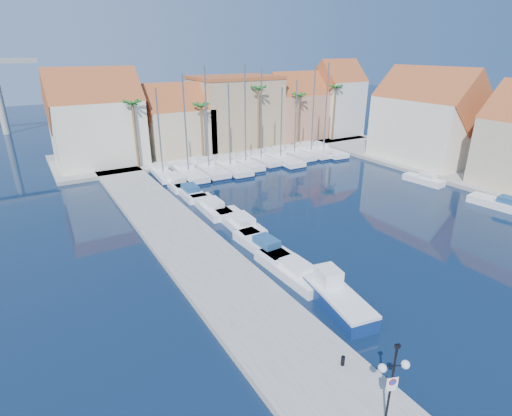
% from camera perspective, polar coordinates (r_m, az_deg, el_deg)
% --- Properties ---
extents(ground, '(260.00, 260.00, 0.00)m').
position_cam_1_polar(ground, '(29.26, 20.30, -13.47)').
color(ground, '#081A31').
rests_on(ground, ground).
extents(quay_west, '(6.00, 77.00, 0.50)m').
position_cam_1_polar(quay_west, '(33.67, -8.20, -6.79)').
color(quay_west, gray).
rests_on(quay_west, ground).
extents(shore_north, '(54.00, 16.00, 0.50)m').
position_cam_1_polar(shore_north, '(70.70, -4.99, 8.68)').
color(shore_north, gray).
rests_on(shore_north, ground).
extents(shore_east, '(12.00, 60.00, 0.50)m').
position_cam_1_polar(shore_east, '(61.56, 28.92, 4.01)').
color(shore_east, gray).
rests_on(shore_east, ground).
extents(lamp_post, '(1.39, 0.75, 4.29)m').
position_cam_1_polar(lamp_post, '(19.49, 19.01, -21.23)').
color(lamp_post, black).
rests_on(lamp_post, quay_west).
extents(bollard, '(0.22, 0.22, 0.55)m').
position_cam_1_polar(bollard, '(23.24, 12.31, -20.54)').
color(bollard, black).
rests_on(bollard, quay_west).
extents(fishing_boat, '(3.17, 6.72, 2.26)m').
position_cam_1_polar(fishing_boat, '(28.03, 11.36, -12.23)').
color(fishing_boat, navy).
rests_on(fishing_boat, ground).
extents(motorboat_west_0, '(2.49, 7.09, 1.40)m').
position_cam_1_polar(motorboat_west_0, '(31.08, 5.10, -8.70)').
color(motorboat_west_0, white).
rests_on(motorboat_west_0, ground).
extents(motorboat_west_1, '(2.43, 6.58, 1.40)m').
position_cam_1_polar(motorboat_west_1, '(34.46, 0.98, -5.35)').
color(motorboat_west_1, white).
rests_on(motorboat_west_1, ground).
extents(motorboat_west_2, '(2.68, 7.43, 1.40)m').
position_cam_1_polar(motorboat_west_2, '(38.94, -2.37, -2.03)').
color(motorboat_west_2, white).
rests_on(motorboat_west_2, ground).
extents(motorboat_west_3, '(2.56, 7.17, 1.40)m').
position_cam_1_polar(motorboat_west_3, '(43.15, -6.43, 0.29)').
color(motorboat_west_3, white).
rests_on(motorboat_west_3, ground).
extents(motorboat_west_4, '(2.46, 6.95, 1.40)m').
position_cam_1_polar(motorboat_west_4, '(48.12, -9.57, 2.43)').
color(motorboat_west_4, white).
rests_on(motorboat_west_4, ground).
extents(motorboat_west_5, '(2.62, 7.30, 1.40)m').
position_cam_1_polar(motorboat_west_5, '(51.90, -11.39, 3.74)').
color(motorboat_west_5, white).
rests_on(motorboat_west_5, ground).
extents(motorboat_east_0, '(3.11, 7.18, 1.40)m').
position_cam_1_polar(motorboat_east_0, '(51.07, 31.94, 0.46)').
color(motorboat_east_0, white).
rests_on(motorboat_east_0, ground).
extents(motorboat_east_1, '(2.21, 5.33, 1.40)m').
position_cam_1_polar(motorboat_east_1, '(56.06, 22.89, 3.78)').
color(motorboat_east_1, white).
rests_on(motorboat_east_1, ground).
extents(sailboat_0, '(2.72, 8.44, 11.72)m').
position_cam_1_polar(sailboat_0, '(55.53, -13.25, 4.88)').
color(sailboat_0, white).
rests_on(sailboat_0, ground).
extents(sailboat_1, '(3.15, 10.44, 13.38)m').
position_cam_1_polar(sailboat_1, '(55.67, -9.82, 5.17)').
color(sailboat_1, white).
rests_on(sailboat_1, ground).
extents(sailboat_2, '(3.21, 10.61, 14.21)m').
position_cam_1_polar(sailboat_2, '(57.09, -6.97, 5.76)').
color(sailboat_2, white).
rests_on(sailboat_2, ground).
extents(sailboat_3, '(3.16, 10.66, 11.97)m').
position_cam_1_polar(sailboat_3, '(57.72, -3.95, 6.02)').
color(sailboat_3, white).
rests_on(sailboat_3, ground).
extents(sailboat_4, '(2.91, 9.15, 14.20)m').
position_cam_1_polar(sailboat_4, '(59.39, -1.70, 6.58)').
color(sailboat_4, white).
rests_on(sailboat_4, ground).
extents(sailboat_5, '(2.73, 8.37, 13.67)m').
position_cam_1_polar(sailboat_5, '(61.10, 0.47, 7.04)').
color(sailboat_5, white).
rests_on(sailboat_5, ground).
extents(sailboat_6, '(3.12, 10.81, 11.09)m').
position_cam_1_polar(sailboat_6, '(62.05, 3.21, 7.15)').
color(sailboat_6, white).
rests_on(sailboat_6, ground).
extents(sailboat_7, '(2.89, 9.40, 11.95)m').
position_cam_1_polar(sailboat_7, '(64.85, 5.20, 7.77)').
color(sailboat_7, white).
rests_on(sailboat_7, ground).
extents(sailboat_8, '(2.61, 8.63, 14.39)m').
position_cam_1_polar(sailboat_8, '(66.05, 7.58, 7.98)').
color(sailboat_8, white).
rests_on(sailboat_8, ground).
extents(sailboat_9, '(3.35, 10.98, 14.21)m').
position_cam_1_polar(sailboat_9, '(67.81, 9.28, 8.20)').
color(sailboat_9, white).
rests_on(sailboat_9, ground).
extents(building_0, '(12.30, 9.00, 13.50)m').
position_cam_1_polar(building_0, '(62.61, -21.77, 11.39)').
color(building_0, beige).
rests_on(building_0, shore_north).
extents(building_1, '(10.30, 8.00, 11.00)m').
position_cam_1_polar(building_1, '(65.77, -11.15, 11.85)').
color(building_1, '#C8B18D').
rests_on(building_1, shore_north).
extents(building_2, '(14.20, 10.20, 11.50)m').
position_cam_1_polar(building_2, '(70.93, -2.92, 13.71)').
color(building_2, tan).
rests_on(building_2, shore_north).
extents(building_3, '(10.30, 8.00, 12.00)m').
position_cam_1_polar(building_3, '(76.48, 5.66, 13.93)').
color(building_3, tan).
rests_on(building_3, shore_north).
extents(building_4, '(8.30, 8.00, 14.00)m').
position_cam_1_polar(building_4, '(81.20, 11.43, 14.86)').
color(building_4, silver).
rests_on(building_4, shore_north).
extents(building_6, '(9.00, 14.30, 13.50)m').
position_cam_1_polar(building_6, '(65.06, 23.18, 11.53)').
color(building_6, beige).
rests_on(building_6, shore_east).
extents(palm_0, '(2.60, 2.60, 10.15)m').
position_cam_1_polar(palm_0, '(58.19, -17.26, 13.82)').
color(palm_0, brown).
rests_on(palm_0, shore_north).
extents(palm_1, '(2.60, 2.60, 9.15)m').
position_cam_1_polar(palm_1, '(61.46, -7.88, 14.05)').
color(palm_1, brown).
rests_on(palm_1, shore_north).
extents(palm_2, '(2.60, 2.60, 11.15)m').
position_cam_1_polar(palm_2, '(65.79, 0.38, 16.40)').
color(palm_2, brown).
rests_on(palm_2, shore_north).
extents(palm_3, '(2.60, 2.60, 9.65)m').
position_cam_1_polar(palm_3, '(70.38, 6.17, 15.48)').
color(palm_3, brown).
rests_on(palm_3, shore_north).
extents(palm_4, '(2.60, 2.60, 10.65)m').
position_cam_1_polar(palm_4, '(75.32, 11.30, 16.33)').
color(palm_4, brown).
rests_on(palm_4, shore_north).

